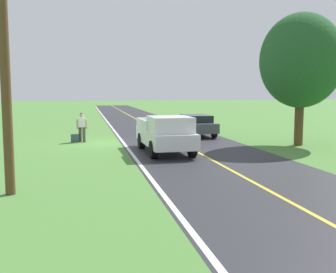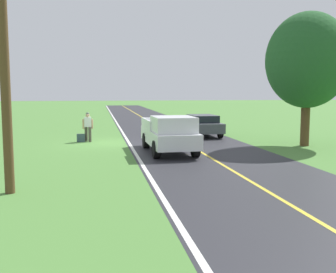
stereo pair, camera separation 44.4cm
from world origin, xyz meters
name	(u,v)px [view 1 (the left image)]	position (x,y,z in m)	size (l,w,h in m)	color
ground_plane	(103,143)	(0.00, 0.00, 0.00)	(200.00, 200.00, 0.00)	#4C7F38
road_surface	(177,141)	(-4.38, 0.00, 0.00)	(6.80, 120.00, 0.00)	#28282D
lane_edge_line	(123,143)	(-1.16, 0.00, 0.01)	(0.16, 117.60, 0.00)	silver
lane_centre_line	(177,141)	(-4.38, 0.00, 0.01)	(0.14, 117.60, 0.00)	gold
hitchhiker_walking	(82,125)	(1.18, -0.81, 0.98)	(0.62, 0.51, 1.75)	#4C473D
suitcase_carried	(75,138)	(1.60, -0.73, 0.24)	(0.20, 0.46, 0.48)	#384C56
pickup_truck_passing	(166,133)	(-2.82, 4.31, 0.97)	(2.19, 5.44, 1.82)	silver
tree_far_side_near	(301,61)	(-10.56, 3.06, 4.61)	(4.45, 4.45, 7.20)	brown
sedan_near_oncoming	(195,125)	(-6.24, -2.60, 0.75)	(2.00, 4.44, 1.41)	#4C5156
utility_pole_roadside	(4,43)	(3.19, 11.09, 4.33)	(0.28, 0.28, 8.66)	brown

